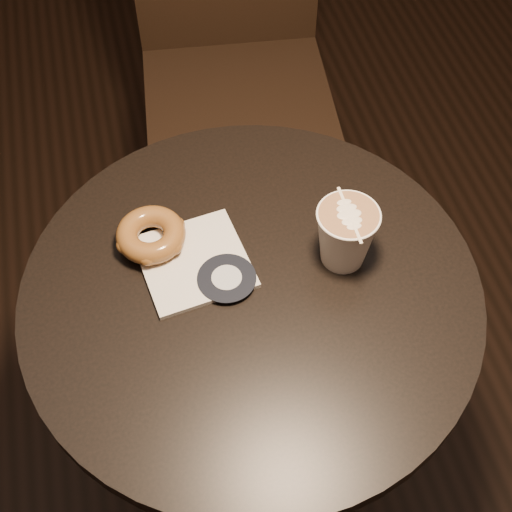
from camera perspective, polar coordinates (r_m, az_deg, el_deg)
The scene contains 5 objects.
cafe_table at distance 1.25m, azimuth -0.35°, elevation -7.58°, with size 0.70×0.70×0.75m.
chair at distance 1.75m, azimuth -1.95°, elevation 17.75°, with size 0.48×0.48×1.10m.
pastry_bag at distance 1.10m, azimuth -4.96°, elevation -0.46°, with size 0.16×0.16×0.01m, color silver.
doughnut at distance 1.11m, azimuth -8.41°, elevation 1.70°, with size 0.11×0.11×0.03m, color brown.
latte_cup at distance 1.07m, azimuth 7.16°, elevation 1.57°, with size 0.10×0.10×0.11m, color white, non-canonical shape.
Camera 1 is at (-0.13, -0.58, 1.65)m, focal length 50.00 mm.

